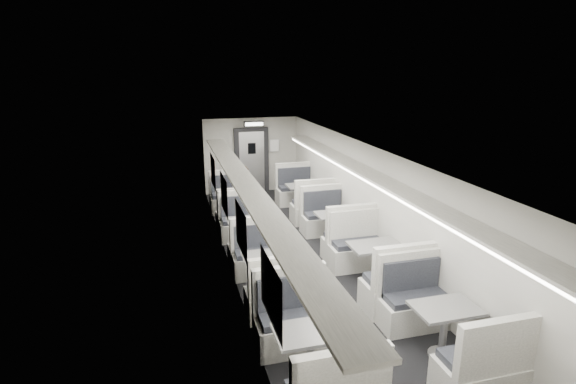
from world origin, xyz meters
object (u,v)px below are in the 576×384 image
booth_right_b (336,229)px  booth_right_c (375,265)px  vestibule_door (252,161)px  booth_left_a (234,206)px  booth_right_a (304,198)px  booth_left_b (248,235)px  booth_left_c (267,273)px  exit_sign (254,124)px  booth_right_d (444,331)px  booth_left_d (310,357)px  passenger (244,197)px

booth_right_b → booth_right_c: bearing=-90.0°
booth_right_c → vestibule_door: (-1.00, 6.95, 0.62)m
booth_left_a → booth_right_a: bearing=5.0°
booth_right_b → booth_left_b: bearing=175.5°
booth_right_b → booth_right_c: booth_right_c is taller
vestibule_door → booth_right_a: bearing=-67.6°
booth_left_c → exit_sign: bearing=80.9°
booth_right_d → booth_right_a: bearing=90.0°
booth_left_d → booth_right_b: bearing=65.0°
booth_left_b → passenger: (0.18, 1.48, 0.43)m
passenger → exit_sign: size_ratio=2.65×
booth_right_b → passenger: 2.49m
booth_left_a → booth_right_b: booth_right_b is taller
booth_left_a → booth_left_d: booth_left_d is taller
passenger → booth_left_a: bearing=99.6°
booth_right_b → exit_sign: 4.92m
booth_left_c → booth_right_c: size_ratio=0.90×
booth_left_b → booth_left_d: (0.00, -4.45, 0.01)m
booth_left_a → booth_right_d: 6.85m
booth_left_a → exit_sign: 3.01m
booth_right_b → booth_right_d: 4.23m
booth_left_b → booth_left_c: (0.00, -1.93, -0.01)m
booth_right_c → vestibule_door: bearing=98.2°
booth_left_a → exit_sign: exit_sign is taller
booth_right_c → booth_right_a: bearing=90.0°
booth_left_a → booth_right_b: (2.00, -2.32, 0.00)m
booth_left_a → booth_left_c: booth_left_a is taller
booth_right_b → exit_sign: (-1.00, 4.44, 1.89)m
booth_left_a → booth_right_a: (2.00, 0.17, 0.02)m
passenger → vestibule_door: 3.39m
vestibule_door → exit_sign: size_ratio=3.39×
booth_right_b → booth_right_d: bearing=-90.0°
booth_right_a → exit_sign: (-1.00, 1.94, 1.87)m
booth_right_c → exit_sign: exit_sign is taller
passenger → booth_left_d: bearing=-96.8°
booth_left_d → vestibule_door: 9.30m
booth_left_d → vestibule_door: size_ratio=1.07×
booth_right_d → booth_left_c: bearing=129.2°
booth_left_a → booth_right_b: 3.06m
booth_left_d → booth_right_b: 4.74m
booth_right_a → exit_sign: 2.88m
booth_left_d → passenger: 5.96m
booth_left_b → booth_left_d: booth_left_d is taller
booth_right_c → exit_sign: bearing=98.8°
booth_left_d → booth_right_d: bearing=1.9°
booth_left_c → booth_right_b: bearing=41.6°
booth_right_c → vestibule_door: 7.05m
booth_left_a → booth_right_d: bearing=-73.0°
booth_left_d → booth_right_a: size_ratio=0.99×
booth_left_b → passenger: passenger is taller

